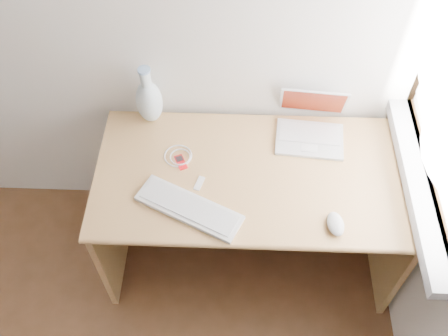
{
  "coord_description": "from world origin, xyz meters",
  "views": [
    {
      "loc": [
        0.95,
        0.11,
        2.44
      ],
      "look_at": [
        0.9,
        1.35,
        0.79
      ],
      "focal_mm": 40.0,
      "sensor_mm": 36.0,
      "label": 1
    }
  ],
  "objects_px": {
    "external_keyboard": "(189,208)",
    "vase": "(149,100)",
    "laptop": "(310,127)",
    "desk": "(252,185)"
  },
  "relations": [
    {
      "from": "vase",
      "to": "external_keyboard",
      "type": "bearing_deg",
      "value": -66.58
    },
    {
      "from": "external_keyboard",
      "to": "vase",
      "type": "xyz_separation_m",
      "value": [
        -0.21,
        0.49,
        0.11
      ]
    },
    {
      "from": "laptop",
      "to": "vase",
      "type": "height_order",
      "value": "vase"
    },
    {
      "from": "external_keyboard",
      "to": "vase",
      "type": "height_order",
      "value": "vase"
    },
    {
      "from": "laptop",
      "to": "vase",
      "type": "distance_m",
      "value": 0.73
    },
    {
      "from": "external_keyboard",
      "to": "laptop",
      "type": "bearing_deg",
      "value": 65.36
    },
    {
      "from": "laptop",
      "to": "desk",
      "type": "bearing_deg",
      "value": -143.2
    },
    {
      "from": "desk",
      "to": "external_keyboard",
      "type": "height_order",
      "value": "external_keyboard"
    },
    {
      "from": "desk",
      "to": "laptop",
      "type": "bearing_deg",
      "value": 31.61
    },
    {
      "from": "desk",
      "to": "vase",
      "type": "height_order",
      "value": "vase"
    }
  ]
}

